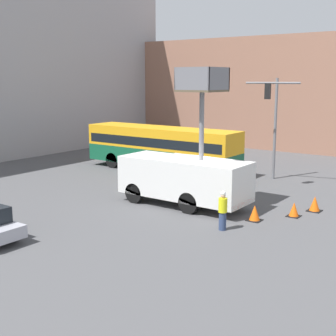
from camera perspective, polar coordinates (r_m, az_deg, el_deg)
The scene contains 10 objects.
ground_plane at distance 23.82m, azimuth 4.06°, elevation -4.87°, with size 120.00×120.00×0.00m, color #4C4C4F.
building_backdrop_side at distance 48.54m, azimuth 12.99°, elevation 9.00°, with size 10.00×28.00×10.25m.
utility_truck at distance 23.86m, azimuth 2.00°, elevation -0.93°, with size 2.45×6.84×6.97m.
city_bus at distance 32.90m, azimuth -0.83°, elevation 2.79°, with size 2.58×11.67×3.09m.
traffic_light_pole at distance 29.70m, azimuth 12.67°, elevation 6.56°, with size 3.43×3.17×6.49m.
road_worker_near_truck at distance 20.28m, azimuth 6.69°, elevation -5.19°, with size 0.38×0.38×1.74m.
road_worker_directing at distance 27.37m, azimuth 2.18°, elevation -0.82°, with size 0.38×0.38×1.82m.
traffic_cone_near_truck at distance 21.97m, azimuth 10.52°, elevation -5.45°, with size 0.64×0.64×0.74m.
traffic_cone_mid_road at distance 24.22m, azimuth 17.45°, elevation -4.22°, with size 0.66×0.66×0.75m.
traffic_cone_far_side at distance 23.02m, azimuth 15.10°, elevation -4.95°, with size 0.60×0.60×0.69m.
Camera 1 is at (-19.50, -12.08, 6.43)m, focal length 50.00 mm.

